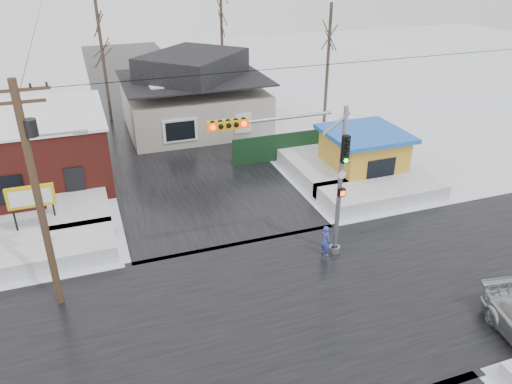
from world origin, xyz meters
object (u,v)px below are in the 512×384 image
object	(u,v)px
traffic_signal	(309,168)
utility_pole	(38,187)
kiosk	(363,154)
pedestrian	(326,241)
marquee_sign	(31,198)

from	to	relation	value
traffic_signal	utility_pole	bearing A→B (deg)	177.05
utility_pole	kiosk	bearing A→B (deg)	20.44
traffic_signal	pedestrian	bearing A→B (deg)	-1.58
utility_pole	marquee_sign	size ratio (longest dim) A/B	3.53
pedestrian	marquee_sign	bearing A→B (deg)	49.13
kiosk	pedestrian	size ratio (longest dim) A/B	3.06
traffic_signal	marquee_sign	distance (m)	13.42
utility_pole	kiosk	size ratio (longest dim) A/B	1.96
utility_pole	marquee_sign	world-z (taller)	utility_pole
traffic_signal	pedestrian	world-z (taller)	traffic_signal
traffic_signal	marquee_sign	world-z (taller)	traffic_signal
pedestrian	traffic_signal	bearing A→B (deg)	75.28
traffic_signal	marquee_sign	bearing A→B (deg)	150.28
traffic_signal	kiosk	world-z (taller)	traffic_signal
marquee_sign	pedestrian	xyz separation A→B (m)	(12.47, -6.56, -1.17)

